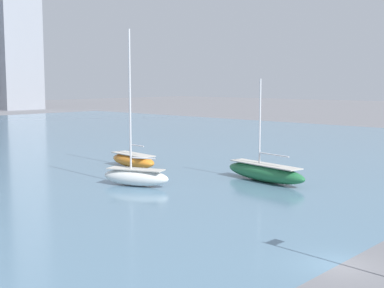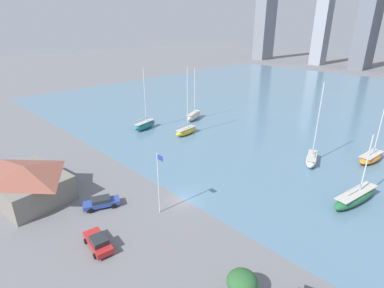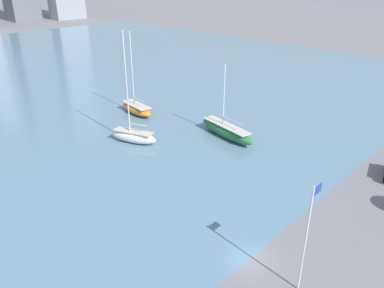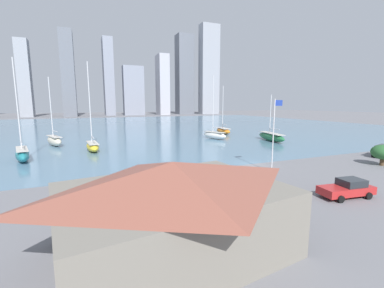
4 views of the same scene
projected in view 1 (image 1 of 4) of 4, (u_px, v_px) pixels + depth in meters
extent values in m
plane|color=slate|center=(338.00, 265.00, 30.29)|extent=(500.00, 500.00, 0.00)
cube|color=#8E939E|center=(17.00, 10.00, 193.37)|extent=(15.40, 8.69, 71.88)
ellipsoid|color=#236B3D|center=(265.00, 173.00, 55.57)|extent=(4.10, 10.99, 1.84)
cube|color=#BCB7AD|center=(265.00, 164.00, 55.47)|extent=(3.36, 9.02, 0.10)
cube|color=#2D2D33|center=(265.00, 177.00, 55.63)|extent=(0.50, 1.94, 0.83)
cylinder|color=silver|center=(260.00, 121.00, 55.58)|extent=(0.18, 0.18, 8.80)
cylinder|color=silver|center=(274.00, 155.00, 54.35)|extent=(0.86, 4.06, 0.14)
ellipsoid|color=white|center=(136.00, 177.00, 53.20)|extent=(4.35, 7.31, 1.74)
cube|color=#BCB7AD|center=(136.00, 169.00, 53.10)|extent=(3.57, 6.00, 0.10)
cube|color=#2D2D33|center=(136.00, 182.00, 53.25)|extent=(0.61, 1.25, 0.78)
cylinder|color=silver|center=(130.00, 100.00, 52.49)|extent=(0.18, 0.18, 13.69)
cylinder|color=silver|center=(143.00, 158.00, 52.68)|extent=(1.09, 2.54, 0.14)
ellipsoid|color=orange|center=(133.00, 160.00, 64.90)|extent=(3.43, 8.16, 1.63)
cube|color=#BCB7AD|center=(133.00, 154.00, 64.81)|extent=(2.82, 6.69, 0.10)
cube|color=#2D2D33|center=(133.00, 164.00, 64.95)|extent=(0.32, 1.43, 0.73)
cylinder|color=silver|center=(130.00, 104.00, 64.55)|extent=(0.18, 0.18, 11.99)
cylinder|color=silver|center=(137.00, 145.00, 64.07)|extent=(0.46, 2.79, 0.14)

